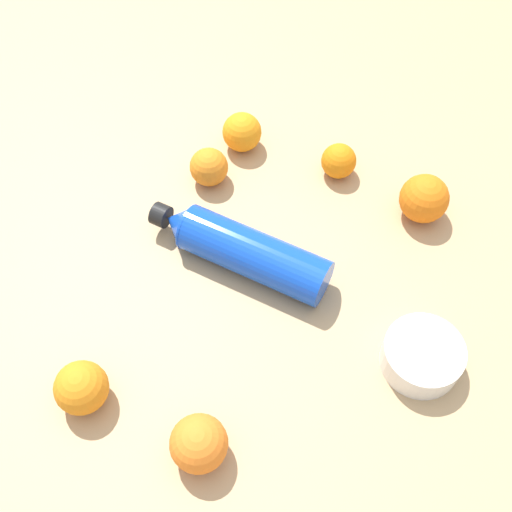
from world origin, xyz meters
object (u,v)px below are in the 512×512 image
object	(u,v)px
orange_0	(242,132)
orange_1	(209,167)
orange_5	(339,161)
orange_3	(81,388)
orange_2	(199,443)
water_bottle	(242,250)
ceramic_bowl	(422,356)
orange_4	(424,199)

from	to	relation	value
orange_0	orange_1	distance (m)	0.10
orange_5	orange_3	bearing A→B (deg)	96.84
orange_2	orange_3	distance (m)	0.18
water_bottle	orange_5	size ratio (longest dim) A/B	4.96
water_bottle	orange_1	size ratio (longest dim) A/B	4.57
orange_0	orange_5	xyz separation A→B (m)	(-0.16, -0.09, -0.00)
orange_3	ceramic_bowl	world-z (taller)	orange_3
orange_3	orange_4	size ratio (longest dim) A/B	0.92
orange_2	orange_4	bearing A→B (deg)	-81.82
orange_4	ceramic_bowl	bearing A→B (deg)	130.97
orange_1	ceramic_bowl	size ratio (longest dim) A/B	0.58
orange_0	water_bottle	bearing A→B (deg)	140.11
orange_0	orange_1	size ratio (longest dim) A/B	1.06
orange_3	orange_4	bearing A→B (deg)	-98.38
orange_4	orange_0	bearing A→B (deg)	21.83
water_bottle	ceramic_bowl	size ratio (longest dim) A/B	2.64
water_bottle	orange_4	size ratio (longest dim) A/B	3.74
orange_2	orange_4	xyz separation A→B (m)	(0.08, -0.53, 0.00)
orange_2	water_bottle	bearing A→B (deg)	-50.61
orange_5	orange_1	bearing A→B (deg)	53.41
orange_5	ceramic_bowl	distance (m)	0.37
orange_2	orange_4	world-z (taller)	orange_4
orange_2	orange_3	xyz separation A→B (m)	(0.16, 0.07, -0.00)
orange_1	orange_3	xyz separation A→B (m)	(-0.20, 0.38, 0.00)
orange_4	orange_1	bearing A→B (deg)	37.36
orange_4	orange_3	bearing A→B (deg)	81.62
orange_4	water_bottle	bearing A→B (deg)	67.82
water_bottle	orange_1	distance (m)	0.18
water_bottle	orange_1	bearing A→B (deg)	-43.87
orange_0	orange_1	world-z (taller)	orange_0
orange_0	orange_2	xyz separation A→B (m)	(-0.39, 0.40, 0.00)
orange_3	ceramic_bowl	distance (m)	0.48
orange_5	ceramic_bowl	xyz separation A→B (m)	(-0.34, 0.17, -0.01)
orange_5	ceramic_bowl	size ratio (longest dim) A/B	0.53
ceramic_bowl	orange_0	bearing A→B (deg)	-9.35
orange_4	orange_5	size ratio (longest dim) A/B	1.33
orange_3	ceramic_bowl	size ratio (longest dim) A/B	0.65
orange_0	orange_4	world-z (taller)	orange_4
orange_2	ceramic_bowl	size ratio (longest dim) A/B	0.67
water_bottle	orange_0	world-z (taller)	water_bottle
orange_2	orange_5	xyz separation A→B (m)	(0.23, -0.49, -0.01)
orange_5	ceramic_bowl	bearing A→B (deg)	153.56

